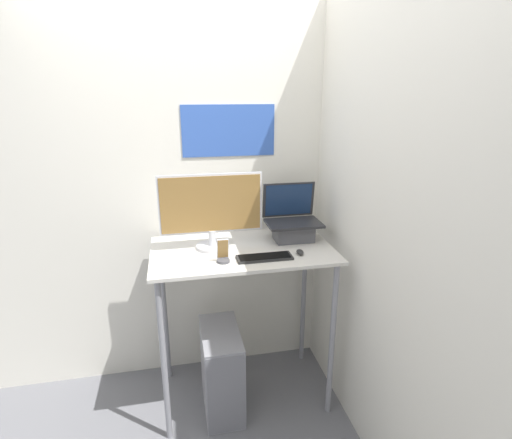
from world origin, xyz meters
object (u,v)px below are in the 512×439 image
Objects in this scene: laptop at (293,225)px; mouse at (300,252)px; monitor at (211,211)px; computer_tower at (222,370)px; cell_phone at (223,255)px; keyboard at (265,257)px.

laptop reaches higher than mouse.
mouse is at bearing -23.06° from monitor.
monitor reaches higher than laptop.
computer_tower is (-0.50, -0.19, -0.87)m from laptop.
monitor is 4.50× the size of cell_phone.
mouse is at bearing 4.50° from keyboard.
laptop is 1.10× the size of keyboard.
cell_phone is at bearing 178.77° from keyboard.
computer_tower is (-0.26, 0.08, -0.79)m from keyboard.
keyboard is at bearing -39.56° from monitor.
monitor is at bearing 156.94° from mouse.
monitor is at bearing 96.53° from computer_tower.
mouse is at bearing -7.56° from computer_tower.
mouse is at bearing -96.77° from laptop.
cell_phone reaches higher than mouse.
laptop reaches higher than keyboard.
monitor is 0.57m from mouse.
cell_phone reaches higher than computer_tower.
keyboard is (-0.25, -0.27, -0.08)m from laptop.
monitor reaches higher than computer_tower.
cell_phone is (-0.45, -0.01, 0.03)m from mouse.
monitor reaches higher than mouse.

